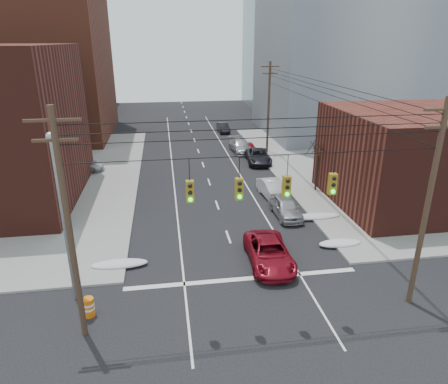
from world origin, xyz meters
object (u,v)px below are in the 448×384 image
object	(u,v)px
lot_car_a	(29,207)
lot_car_b	(80,165)
parked_car_c	(258,156)
parked_car_e	(249,148)
red_pickup	(269,253)
parked_car_f	(223,128)
parked_car_b	(273,189)
construction_barrel	(89,307)
parked_car_d	(241,146)
lot_car_c	(7,197)
lot_car_d	(10,183)
parked_car_a	(286,207)

from	to	relation	value
lot_car_a	lot_car_b	xyz separation A→B (m)	(1.98, 10.95, 0.07)
parked_car_c	parked_car_e	distance (m)	4.47
red_pickup	parked_car_f	world-z (taller)	red_pickup
parked_car_e	lot_car_b	xyz separation A→B (m)	(-19.56, -5.18, 0.21)
parked_car_b	lot_car_a	distance (m)	20.45
red_pickup	construction_barrel	world-z (taller)	red_pickup
parked_car_d	lot_car_c	xyz separation A→B (m)	(-22.91, -14.63, 0.15)
parked_car_c	construction_barrel	bearing A→B (deg)	-114.87
lot_car_d	parked_car_f	bearing A→B (deg)	-52.83
lot_car_c	construction_barrel	distance (m)	18.29
parked_car_b	parked_car_d	bearing A→B (deg)	84.18
parked_car_e	lot_car_d	size ratio (longest dim) A/B	0.85
red_pickup	lot_car_d	bearing A→B (deg)	144.20
parked_car_a	parked_car_f	distance (m)	31.63
parked_car_f	construction_barrel	xyz separation A→B (m)	(-13.30, -42.17, -0.17)
parked_car_e	lot_car_d	bearing A→B (deg)	-156.27
parked_car_b	lot_car_b	size ratio (longest dim) A/B	0.94
lot_car_a	lot_car_d	size ratio (longest dim) A/B	0.87
parked_car_f	lot_car_b	distance (m)	25.14
parked_car_a	construction_barrel	size ratio (longest dim) A/B	4.39
parked_car_a	lot_car_b	xyz separation A→B (m)	(-18.42, 14.16, 0.06)
parked_car_b	construction_barrel	bearing A→B (deg)	-138.51
lot_car_b	lot_car_d	distance (m)	7.37
lot_car_a	lot_car_c	world-z (taller)	lot_car_c
parked_car_b	lot_car_c	world-z (taller)	lot_car_c
lot_car_a	lot_car_b	distance (m)	11.12
parked_car_c	parked_car_e	xyz separation A→B (m)	(-0.12, 4.47, -0.15)
lot_car_d	parked_car_d	bearing A→B (deg)	-72.30
parked_car_f	lot_car_d	distance (m)	32.51
parked_car_e	lot_car_a	bearing A→B (deg)	-141.97
parked_car_d	parked_car_e	bearing A→B (deg)	-34.85
parked_car_b	parked_car_f	world-z (taller)	parked_car_b
parked_car_d	lot_car_a	size ratio (longest dim) A/B	1.44
parked_car_d	parked_car_f	distance (m)	11.70
parked_car_a	parked_car_c	xyz separation A→B (m)	(1.26, 14.87, -0.00)
red_pickup	lot_car_d	distance (m)	26.00
lot_car_a	lot_car_b	bearing A→B (deg)	13.61
parked_car_d	parked_car_e	distance (m)	1.18
parked_car_f	lot_car_d	bearing A→B (deg)	-137.84
parked_car_c	construction_barrel	distance (m)	29.45
red_pickup	construction_barrel	size ratio (longest dim) A/B	5.35
lot_car_b	lot_car_c	xyz separation A→B (m)	(-4.35, -8.85, 0.10)
parked_car_f	lot_car_b	world-z (taller)	lot_car_b
parked_car_c	lot_car_c	world-z (taller)	lot_car_c
parked_car_a	parked_car_d	world-z (taller)	parked_car_d
red_pickup	parked_car_f	xyz separation A→B (m)	(2.84, 38.55, -0.07)
parked_car_d	lot_car_b	distance (m)	19.44
parked_car_a	parked_car_b	size ratio (longest dim) A/B	0.97
red_pickup	lot_car_b	bearing A→B (deg)	127.90
parked_car_e	parked_car_f	distance (m)	12.38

